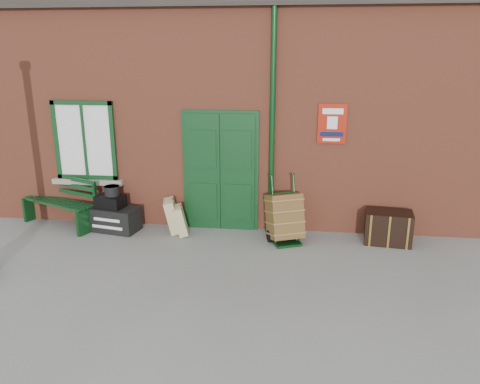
% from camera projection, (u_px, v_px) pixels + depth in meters
% --- Properties ---
extents(ground, '(80.00, 80.00, 0.00)m').
position_uv_depth(ground, '(225.00, 261.00, 7.61)').
color(ground, gray).
rests_on(ground, ground).
extents(station_building, '(10.30, 4.30, 4.36)m').
position_uv_depth(station_building, '(248.00, 104.00, 10.30)').
color(station_building, '#9F4B33').
rests_on(station_building, ground).
extents(bench, '(1.66, 1.10, 0.99)m').
position_uv_depth(bench, '(62.00, 200.00, 9.08)').
color(bench, '#0F3718').
rests_on(bench, ground).
extents(houdini_trunk, '(0.99, 0.67, 0.45)m').
position_uv_depth(houdini_trunk, '(114.00, 219.00, 8.86)').
color(houdini_trunk, black).
rests_on(houdini_trunk, ground).
extents(strongbox, '(0.56, 0.45, 0.23)m').
position_uv_depth(strongbox, '(110.00, 202.00, 8.77)').
color(strongbox, black).
rests_on(strongbox, houdini_trunk).
extents(hatbox, '(0.32, 0.32, 0.18)m').
position_uv_depth(hatbox, '(112.00, 191.00, 8.73)').
color(hatbox, black).
rests_on(hatbox, strongbox).
extents(suitcase_back, '(0.40, 0.50, 0.65)m').
position_uv_depth(suitcase_back, '(172.00, 216.00, 8.74)').
color(suitcase_back, tan).
rests_on(suitcase_back, ground).
extents(suitcase_front, '(0.36, 0.45, 0.56)m').
position_uv_depth(suitcase_front, '(181.00, 220.00, 8.64)').
color(suitcase_front, tan).
rests_on(suitcase_front, ground).
extents(porter_trolley, '(0.76, 0.79, 1.18)m').
position_uv_depth(porter_trolley, '(285.00, 217.00, 8.27)').
color(porter_trolley, '#0D3414').
rests_on(porter_trolley, ground).
extents(dark_trunk, '(0.85, 0.61, 0.58)m').
position_uv_depth(dark_trunk, '(388.00, 227.00, 8.27)').
color(dark_trunk, black).
rests_on(dark_trunk, ground).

